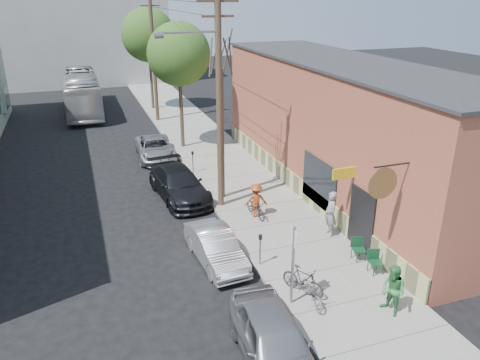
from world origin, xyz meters
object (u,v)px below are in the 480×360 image
object	(u,v)px
sign_post	(293,258)
tree_bare	(222,136)
parked_bike_a	(303,280)
car_1	(216,247)
parking_meter_far	(193,158)
utility_pole_near	(218,96)
car_2	(179,184)
patio_chair_a	(376,262)
tree_leafy_mid	(179,54)
parked_bike_b	(312,291)
car_0	(274,342)
cyclist	(256,200)
tree_leafy_far	(148,35)
patron_grey	(330,214)
parking_meter_near	(260,245)
patio_chair_b	(359,249)
car_3	(155,148)
bus	(82,93)
patron_green	(393,290)

from	to	relation	value
sign_post	tree_bare	bearing A→B (deg)	87.13
parked_bike_a	car_1	bearing A→B (deg)	94.22
parking_meter_far	utility_pole_near	world-z (taller)	utility_pole_near
car_2	patio_chair_a	bearing A→B (deg)	-66.54
tree_leafy_mid	patio_chair_a	xyz separation A→B (m)	(3.19, -17.18, -5.51)
sign_post	car_2	bearing A→B (deg)	98.90
tree_leafy_mid	parked_bike_a	size ratio (longest dim) A/B	4.86
parking_meter_far	parked_bike_a	bearing A→B (deg)	-86.79
parked_bike_b	tree_leafy_mid	bearing A→B (deg)	96.05
patio_chair_a	car_1	distance (m)	5.94
car_2	car_0	bearing A→B (deg)	-95.76
utility_pole_near	cyclist	distance (m)	4.94
patio_chair_a	sign_post	bearing A→B (deg)	-156.64
parking_meter_far	car_1	distance (m)	9.45
sign_post	parked_bike_a	size ratio (longest dim) A/B	1.71
cyclist	car_0	distance (m)	9.00
sign_post	patio_chair_a	world-z (taller)	sign_post
sign_post	tree_leafy_mid	world-z (taller)	tree_leafy_mid
sign_post	patio_chair_a	xyz separation A→B (m)	(3.64, 0.59, -1.24)
parking_meter_far	car_2	bearing A→B (deg)	-116.56
tree_leafy_far	patron_grey	size ratio (longest dim) A/B	4.31
car_2	cyclist	bearing A→B (deg)	-57.45
parking_meter_near	sign_post	bearing A→B (deg)	-87.74
patio_chair_b	sign_post	bearing A→B (deg)	-138.54
parking_meter_near	tree_leafy_mid	size ratio (longest dim) A/B	0.16
tree_bare	car_1	world-z (taller)	tree_bare
sign_post	patron_grey	world-z (taller)	sign_post
car_2	car_3	distance (m)	6.45
tree_leafy_far	parked_bike_a	xyz separation A→B (m)	(0.15, -29.04, -5.70)
utility_pole_near	tree_bare	bearing A→B (deg)	64.73
utility_pole_near	car_0	xyz separation A→B (m)	(-1.61, -10.30, -4.64)
car_3	bus	distance (m)	14.85
parking_meter_near	patron_green	size ratio (longest dim) A/B	0.73
patio_chair_b	cyclist	world-z (taller)	cyclist
cyclist	car_0	size ratio (longest dim) A/B	0.35
sign_post	car_1	bearing A→B (deg)	114.09
tree_bare	parked_bike_a	world-z (taller)	tree_bare
tree_leafy_far	sign_post	bearing A→B (deg)	-90.88
parked_bike_b	car_0	size ratio (longest dim) A/B	0.35
tree_leafy_mid	parking_meter_far	bearing A→B (deg)	-96.31
parking_meter_near	utility_pole_near	world-z (taller)	utility_pole_near
cyclist	bus	bearing A→B (deg)	-62.42
patron_grey	car_3	world-z (taller)	patron_grey
parking_meter_far	car_0	distance (m)	15.06
parked_bike_a	cyclist	bearing A→B (deg)	53.48
parked_bike_b	patron_grey	bearing A→B (deg)	59.25
parking_meter_near	bus	world-z (taller)	bus
patio_chair_b	car_2	distance (m)	9.77
tree_bare	patio_chair_a	distance (m)	9.39
sign_post	patron_green	xyz separation A→B (m)	(2.76, -1.54, -0.83)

